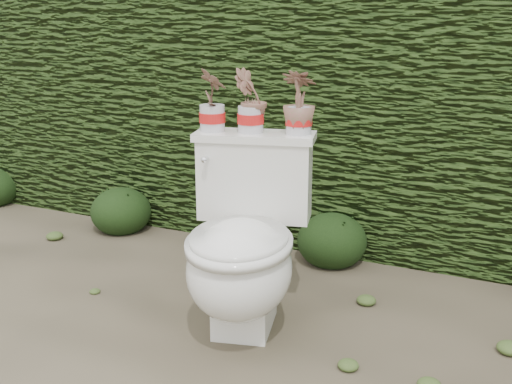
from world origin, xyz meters
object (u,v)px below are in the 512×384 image
at_px(potted_plant_center, 251,102).
at_px(potted_plant_right, 299,104).
at_px(toilet, 244,248).
at_px(potted_plant_left, 212,102).

xyz_separation_m(potted_plant_center, potted_plant_right, (0.19, 0.05, -0.00)).
distance_m(toilet, potted_plant_right, 0.62).
height_order(potted_plant_left, potted_plant_right, potted_plant_left).
xyz_separation_m(toilet, potted_plant_left, (-0.23, 0.19, 0.54)).
distance_m(potted_plant_left, potted_plant_right, 0.36).
bearing_deg(potted_plant_center, toilet, 64.57).
bearing_deg(potted_plant_left, toilet, 170.97).
distance_m(potted_plant_center, potted_plant_right, 0.20).
height_order(potted_plant_left, potted_plant_center, potted_plant_center).
xyz_separation_m(potted_plant_left, potted_plant_center, (0.16, 0.04, 0.00)).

